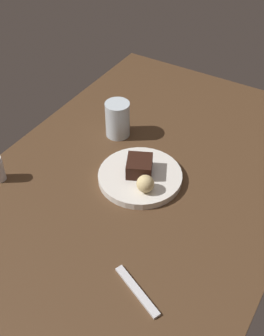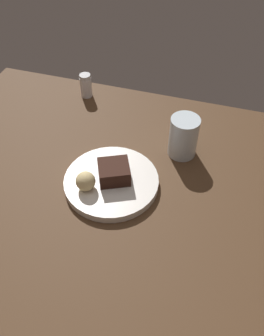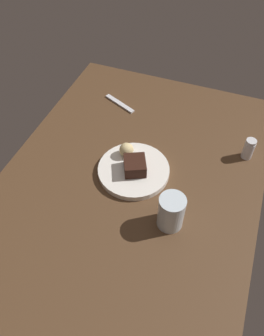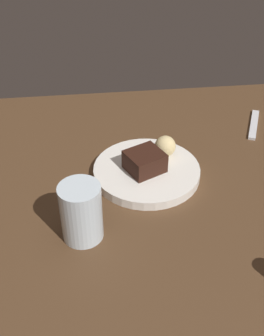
# 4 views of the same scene
# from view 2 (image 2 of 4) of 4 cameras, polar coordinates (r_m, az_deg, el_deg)

# --- Properties ---
(dining_table) EXTENTS (1.20, 0.84, 0.03)m
(dining_table) POSITION_cam_2_polar(r_m,az_deg,el_deg) (0.91, -0.44, -3.93)
(dining_table) COLOR #4C331E
(dining_table) RESTS_ON ground
(dessert_plate) EXTENTS (0.24, 0.24, 0.02)m
(dessert_plate) POSITION_cam_2_polar(r_m,az_deg,el_deg) (0.90, -3.31, -2.23)
(dessert_plate) COLOR white
(dessert_plate) RESTS_ON dining_table
(chocolate_cake_slice) EXTENTS (0.10, 0.10, 0.04)m
(chocolate_cake_slice) POSITION_cam_2_polar(r_m,az_deg,el_deg) (0.88, -2.91, -0.63)
(chocolate_cake_slice) COLOR black
(chocolate_cake_slice) RESTS_ON dessert_plate
(bread_roll) EXTENTS (0.05, 0.05, 0.05)m
(bread_roll) POSITION_cam_2_polar(r_m,az_deg,el_deg) (0.86, -7.45, -2.11)
(bread_roll) COLOR #DBC184
(bread_roll) RESTS_ON dessert_plate
(salt_shaker) EXTENTS (0.04, 0.04, 0.08)m
(salt_shaker) POSITION_cam_2_polar(r_m,az_deg,el_deg) (1.19, -7.39, 12.96)
(salt_shaker) COLOR silver
(salt_shaker) RESTS_ON dining_table
(water_glass) EXTENTS (0.08, 0.08, 0.12)m
(water_glass) POSITION_cam_2_polar(r_m,az_deg,el_deg) (0.96, 8.25, 4.99)
(water_glass) COLOR silver
(water_glass) RESTS_ON dining_table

